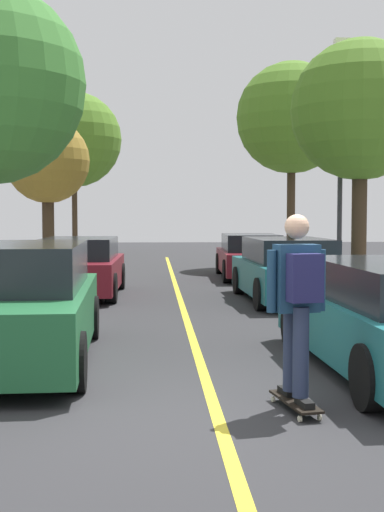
{
  "coord_description": "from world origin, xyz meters",
  "views": [
    {
      "loc": [
        -0.58,
        -6.36,
        1.85
      ],
      "look_at": [
        0.23,
        8.06,
        0.99
      ],
      "focal_mm": 48.7,
      "sensor_mm": 36.0,
      "label": 1
    }
  ],
  "objects": [
    {
      "name": "ground",
      "position": [
        0.0,
        0.0,
        0.0
      ],
      "size": [
        80.0,
        80.0,
        0.0
      ],
      "primitive_type": "plane",
      "color": "#2D2D30"
    },
    {
      "name": "street_tree_left_near",
      "position": [
        -4.21,
        17.92,
        3.66
      ],
      "size": [
        2.91,
        2.91,
        5.01
      ],
      "color": "#3D2D1E",
      "rests_on": "sidewalk_left"
    },
    {
      "name": "center_line",
      "position": [
        0.0,
        4.0,
        0.0
      ],
      "size": [
        0.12,
        39.2,
        0.01
      ],
      "primitive_type": "cube",
      "color": "gold",
      "rests_on": "ground"
    },
    {
      "name": "streetlamp",
      "position": [
        4.01,
        10.53,
        3.54
      ],
      "size": [
        0.36,
        0.24,
        5.98
      ],
      "color": "#38383D",
      "rests_on": "sidewalk_right"
    },
    {
      "name": "parked_car_left_nearest",
      "position": [
        -2.27,
        2.42,
        0.72
      ],
      "size": [
        1.98,
        4.6,
        1.48
      ],
      "color": "#1E5B33",
      "rests_on": "ground"
    },
    {
      "name": "parked_car_left_near",
      "position": [
        -2.26,
        9.55,
        0.66
      ],
      "size": [
        1.94,
        4.22,
        1.32
      ],
      "color": "maroon",
      "rests_on": "ground"
    },
    {
      "name": "parked_car_right_far",
      "position": [
        2.26,
        13.74,
        0.63
      ],
      "size": [
        1.95,
        4.43,
        1.28
      ],
      "color": "maroon",
      "rests_on": "ground"
    },
    {
      "name": "street_tree_right_near",
      "position": [
        4.21,
        17.6,
        5.18
      ],
      "size": [
        3.84,
        3.84,
        6.98
      ],
      "color": "#3D2D1E",
      "rests_on": "sidewalk_right"
    },
    {
      "name": "parked_car_right_near",
      "position": [
        2.26,
        8.24,
        0.67
      ],
      "size": [
        1.95,
        4.26,
        1.35
      ],
      "color": "#196066",
      "rests_on": "ground"
    },
    {
      "name": "street_tree_right_nearest",
      "position": [
        4.21,
        9.57,
        4.24
      ],
      "size": [
        3.24,
        3.24,
        5.75
      ],
      "color": "#3D2D1E",
      "rests_on": "sidewalk_right"
    },
    {
      "name": "skateboard",
      "position": [
        0.75,
        0.02,
        0.09
      ],
      "size": [
        0.37,
        0.87,
        0.1
      ],
      "color": "black",
      "rests_on": "ground"
    },
    {
      "name": "street_tree_left_far",
      "position": [
        -4.21,
        26.09,
        5.3
      ],
      "size": [
        4.37,
        4.37,
        7.35
      ],
      "color": "#3D2D1E",
      "rests_on": "sidewalk_left"
    },
    {
      "name": "skateboarder",
      "position": [
        0.76,
        -0.01,
        1.1
      ],
      "size": [
        0.59,
        0.71,
        1.75
      ],
      "color": "black",
      "rests_on": "skateboard"
    }
  ]
}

